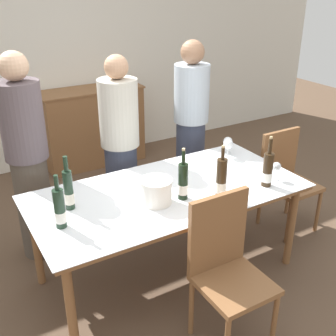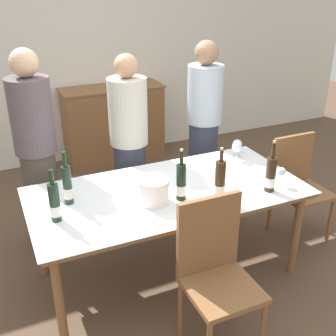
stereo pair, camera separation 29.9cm
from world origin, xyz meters
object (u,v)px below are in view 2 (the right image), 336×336
ice_bucket (153,190)px  chair_near_front (215,267)px  person_guest_left (129,147)px  dining_table (168,198)px  wine_bottle_0 (55,203)px  chair_right_end (297,180)px  wine_bottle_3 (220,183)px  wine_bottle_4 (271,175)px  wine_bottle_1 (181,183)px  wine_glass_2 (237,145)px  wine_glass_0 (281,173)px  wine_glass_1 (237,147)px  person_guest_right (204,128)px  person_host (37,155)px  wine_bottle_2 (67,185)px  sideboard_cabinet (114,124)px

ice_bucket → chair_near_front: size_ratio=0.23×
ice_bucket → person_guest_left: size_ratio=0.14×
dining_table → wine_bottle_0: size_ratio=5.60×
ice_bucket → chair_right_end: bearing=7.8°
wine_bottle_3 → dining_table: bearing=133.2°
ice_bucket → wine_bottle_4: size_ratio=0.58×
wine_bottle_0 → wine_bottle_3: size_ratio=0.90×
dining_table → chair_right_end: bearing=3.8°
wine_bottle_1 → wine_glass_2: size_ratio=2.56×
wine_bottle_3 → wine_glass_0: wine_bottle_3 is taller
wine_glass_0 → wine_glass_1: size_ratio=0.90×
chair_right_end → person_guest_left: size_ratio=0.56×
wine_bottle_1 → wine_glass_1: (0.72, 0.42, -0.01)m
chair_right_end → person_guest_right: person_guest_right is taller
wine_glass_1 → person_host: bearing=160.9°
ice_bucket → person_guest_left: person_guest_left is taller
ice_bucket → wine_glass_2: size_ratio=1.52×
wine_bottle_2 → wine_bottle_4: wine_bottle_4 is taller
sideboard_cabinet → wine_bottle_1: bearing=-96.4°
wine_glass_2 → wine_bottle_2: bearing=-171.5°
wine_bottle_0 → chair_near_front: size_ratio=0.36×
sideboard_cabinet → person_guest_left: person_guest_left is taller
person_host → ice_bucket: bearing=-55.1°
sideboard_cabinet → wine_bottle_1: wine_bottle_1 is taller
wine_bottle_2 → wine_glass_2: wine_bottle_2 is taller
wine_bottle_2 → person_host: size_ratio=0.23×
wine_bottle_4 → person_guest_left: bearing=123.4°
wine_bottle_3 → wine_glass_0: 0.54m
wine_bottle_2 → wine_glass_2: (1.50, 0.22, -0.03)m
wine_bottle_1 → wine_glass_1: 0.84m
ice_bucket → sideboard_cabinet: bearing=79.1°
wine_glass_0 → person_host: 1.92m
dining_table → person_guest_left: (-0.03, 0.76, 0.12)m
wine_bottle_3 → wine_glass_2: bearing=48.8°
dining_table → wine_bottle_4: bearing=-24.4°
sideboard_cabinet → person_guest_right: (0.45, -1.47, 0.36)m
sideboard_cabinet → wine_glass_0: (0.49, -2.59, 0.37)m
wine_glass_1 → wine_glass_2: size_ratio=1.07×
wine_bottle_3 → person_guest_right: size_ratio=0.24×
wine_bottle_0 → wine_bottle_3: bearing=-10.8°
ice_bucket → wine_bottle_1: wine_bottle_1 is taller
ice_bucket → wine_glass_2: bearing=25.1°
wine_glass_2 → person_guest_left: person_guest_left is taller
wine_bottle_2 → wine_glass_1: wine_bottle_2 is taller
wine_bottle_3 → wine_glass_1: (0.49, 0.55, -0.03)m
wine_bottle_4 → person_guest_right: size_ratio=0.24×
ice_bucket → wine_bottle_2: (-0.54, 0.23, 0.04)m
wine_glass_0 → person_guest_left: bearing=129.0°
ice_bucket → chair_near_front: chair_near_front is taller
chair_near_front → wine_bottle_3: bearing=58.1°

